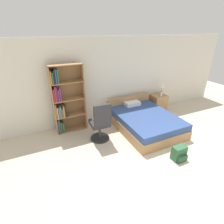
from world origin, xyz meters
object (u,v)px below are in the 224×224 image
(office_chair, at_px, (101,124))
(nightstand, at_px, (158,103))
(bookshelf, at_px, (64,100))
(water_bottle, at_px, (161,94))
(backpack_green, at_px, (179,153))
(bed, at_px, (144,121))
(table_lamp, at_px, (162,85))

(office_chair, bearing_deg, nightstand, 19.19)
(office_chair, xyz_separation_m, nightstand, (2.64, 0.92, -0.23))
(bookshelf, height_order, water_bottle, bookshelf)
(office_chair, distance_m, backpack_green, 2.04)
(bed, xyz_separation_m, nightstand, (1.19, 0.84, 0.06))
(nightstand, bearing_deg, bookshelf, 179.67)
(water_bottle, bearing_deg, office_chair, -162.93)
(water_bottle, bearing_deg, bed, -148.23)
(office_chair, distance_m, table_lamp, 2.85)
(table_lamp, bearing_deg, backpack_green, -118.87)
(office_chair, relative_size, water_bottle, 5.75)
(nightstand, distance_m, water_bottle, 0.41)
(bookshelf, bearing_deg, backpack_green, -49.23)
(backpack_green, bearing_deg, nightstand, 62.03)
(bookshelf, height_order, bed, bookshelf)
(bookshelf, xyz_separation_m, water_bottle, (3.33, -0.13, -0.27))
(bed, bearing_deg, nightstand, 35.26)
(water_bottle, bearing_deg, table_lamp, 61.17)
(nightstand, bearing_deg, table_lamp, -43.51)
(bed, xyz_separation_m, water_bottle, (1.17, 0.73, 0.46))
(nightstand, distance_m, backpack_green, 2.71)
(bed, relative_size, backpack_green, 5.99)
(bed, height_order, nightstand, bed)
(bookshelf, xyz_separation_m, table_lamp, (3.38, -0.05, 0.02))
(bed, bearing_deg, office_chair, -176.88)
(bookshelf, height_order, table_lamp, bookshelf)
(table_lamp, distance_m, water_bottle, 0.30)
(bed, bearing_deg, bookshelf, 158.33)
(nightstand, relative_size, backpack_green, 1.74)
(bookshelf, relative_size, water_bottle, 9.88)
(bed, distance_m, table_lamp, 1.64)
(table_lamp, xyz_separation_m, backpack_green, (-1.30, -2.36, -0.82))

